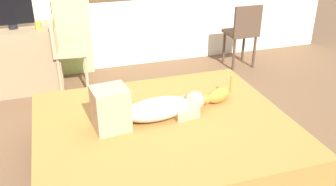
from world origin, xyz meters
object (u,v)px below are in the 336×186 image
object	(u,v)px
bed	(164,144)
desk	(20,59)
tv_monitor	(10,13)
cat	(217,95)
person_lying	(146,108)
chair_by_desk	(64,48)
chair_spare	(243,31)
cup	(38,26)

from	to	relation	value
bed	desk	bearing A→B (deg)	120.12
desk	tv_monitor	world-z (taller)	tv_monitor
cat	bed	bearing A→B (deg)	-161.67
bed	person_lying	bearing A→B (deg)	152.94
chair_by_desk	tv_monitor	bearing A→B (deg)	163.77
person_lying	chair_spare	xyz separation A→B (m)	(1.79, 1.74, -0.03)
person_lying	desk	size ratio (longest dim) A/B	1.05
cat	chair_by_desk	world-z (taller)	chair_by_desk
desk	chair_spare	world-z (taller)	chair_spare
cat	chair_by_desk	distance (m)	2.03
tv_monitor	chair_by_desk	xyz separation A→B (m)	(0.52, -0.15, -0.41)
desk	cup	distance (m)	0.50
cup	chair_by_desk	world-z (taller)	chair_by_desk
cat	cup	distance (m)	2.24
tv_monitor	chair_spare	distance (m)	2.86
person_lying	tv_monitor	world-z (taller)	tv_monitor
chair_by_desk	chair_spare	xyz separation A→B (m)	(2.31, -0.03, 0.00)
desk	chair_spare	bearing A→B (deg)	-3.67
person_lying	chair_by_desk	size ratio (longest dim) A/B	1.10
cup	chair_spare	world-z (taller)	chair_spare
bed	tv_monitor	bearing A→B (deg)	120.31
bed	tv_monitor	world-z (taller)	tv_monitor
tv_monitor	chair_by_desk	world-z (taller)	tv_monitor
tv_monitor	cup	xyz separation A→B (m)	(0.27, -0.11, -0.14)
bed	chair_spare	world-z (taller)	chair_spare
person_lying	tv_monitor	xyz separation A→B (m)	(-1.03, 1.92, 0.39)
cup	chair_by_desk	bearing A→B (deg)	-9.55
tv_monitor	bed	bearing A→B (deg)	-59.69
person_lying	desk	world-z (taller)	person_lying
tv_monitor	cup	distance (m)	0.32
person_lying	chair_spare	world-z (taller)	chair_spare
cat	cup	size ratio (longest dim) A/B	4.04
cat	tv_monitor	world-z (taller)	tv_monitor
bed	cat	world-z (taller)	cat
tv_monitor	cat	bearing A→B (deg)	-46.59
desk	tv_monitor	bearing A→B (deg)	-180.00
bed	chair_spare	bearing A→B (deg)	47.32
bed	desk	distance (m)	2.30
person_lying	desk	distance (m)	2.18
person_lying	cat	size ratio (longest dim) A/B	2.75
bed	chair_by_desk	xyz separation A→B (m)	(-0.64, 1.83, 0.30)
cup	bed	bearing A→B (deg)	-64.63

